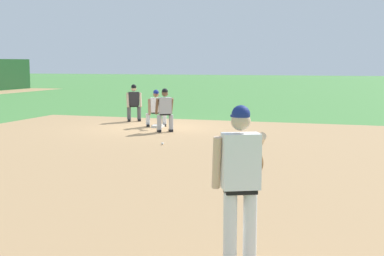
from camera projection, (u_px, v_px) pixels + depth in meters
name	position (u px, v px, depth m)	size (l,w,h in m)	color
ground_plane	(158.00, 128.00, 19.09)	(160.00, 160.00, 0.00)	#47843D
infield_dirt_patch	(177.00, 162.00, 12.48)	(18.00, 18.00, 0.01)	tan
first_base_bag	(158.00, 126.00, 19.08)	(0.38, 0.38, 0.09)	white
baseball	(162.00, 144.00, 15.04)	(0.07, 0.07, 0.07)	white
pitcher	(241.00, 179.00, 5.79)	(0.83, 0.59, 1.86)	black
first_baseman	(157.00, 106.00, 19.26)	(0.84, 0.99, 1.34)	black
baserunner	(165.00, 108.00, 17.74)	(0.63, 0.68, 1.46)	black
umpire	(134.00, 101.00, 21.01)	(0.61, 0.67, 1.46)	black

